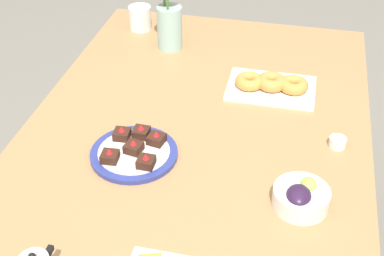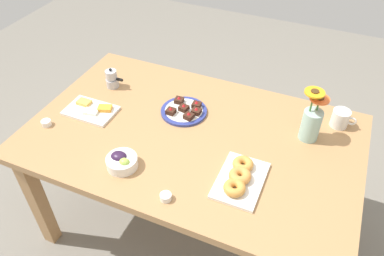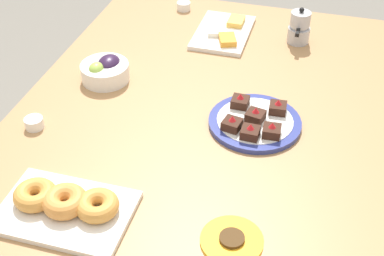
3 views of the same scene
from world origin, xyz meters
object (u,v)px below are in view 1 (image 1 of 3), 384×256
at_px(coffee_mug, 140,17).
at_px(jam_cup_berry, 338,142).
at_px(croissant_platter, 271,85).
at_px(flower_vase, 169,23).
at_px(dining_table, 192,162).
at_px(grape_bowl, 301,197).
at_px(dessert_plate, 134,152).

relative_size(coffee_mug, jam_cup_berry, 2.51).
bearing_deg(croissant_platter, coffee_mug, 57.85).
bearing_deg(flower_vase, dining_table, -158.93).
xyz_separation_m(dining_table, flower_vase, (0.52, 0.20, 0.18)).
bearing_deg(grape_bowl, jam_cup_berry, -18.71).
relative_size(coffee_mug, dessert_plate, 0.50).
distance_m(jam_cup_berry, flower_vase, 0.76).
relative_size(grape_bowl, croissant_platter, 0.49).
xyz_separation_m(dining_table, croissant_platter, (0.30, -0.19, 0.11)).
relative_size(croissant_platter, jam_cup_berry, 5.83).
distance_m(dessert_plate, flower_vase, 0.63).
distance_m(dining_table, grape_bowl, 0.39).
bearing_deg(dining_table, coffee_mug, 28.49).
height_order(jam_cup_berry, dessert_plate, dessert_plate).
bearing_deg(dining_table, flower_vase, 21.07).
bearing_deg(grape_bowl, coffee_mug, 38.18).
relative_size(dessert_plate, flower_vase, 0.88).
height_order(dining_table, dessert_plate, dessert_plate).
height_order(coffee_mug, croissant_platter, coffee_mug).
relative_size(dining_table, jam_cup_berry, 33.33).
height_order(grape_bowl, flower_vase, flower_vase).
height_order(dining_table, croissant_platter, croissant_platter).
height_order(dining_table, coffee_mug, coffee_mug).
bearing_deg(coffee_mug, dessert_plate, -164.22).
bearing_deg(dining_table, dessert_plate, 126.85).
xyz_separation_m(dining_table, dessert_plate, (-0.10, 0.14, 0.10)).
distance_m(dining_table, flower_vase, 0.58).
xyz_separation_m(dining_table, jam_cup_berry, (0.06, -0.40, 0.10)).
distance_m(dining_table, coffee_mug, 0.75).
bearing_deg(dining_table, grape_bowl, -122.51).
bearing_deg(jam_cup_berry, grape_bowl, 161.29).
relative_size(grape_bowl, flower_vase, 0.51).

